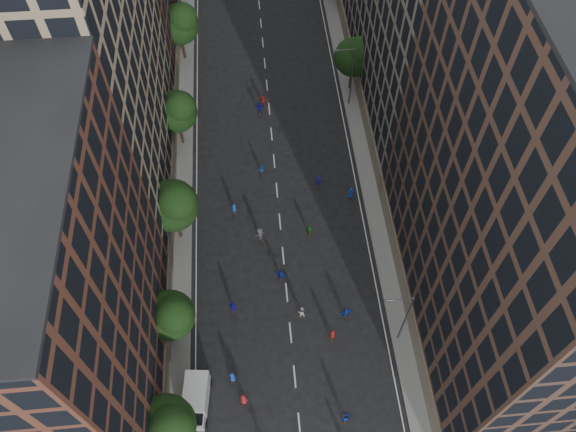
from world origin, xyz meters
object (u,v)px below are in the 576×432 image
object	(u,v)px
streetlamp_near	(404,317)
cargo_van	(196,399)
skater_0	(232,377)
skater_2	(345,417)
streetlamp_far	(350,74)

from	to	relation	value
streetlamp_near	cargo_van	distance (m)	20.58
skater_0	skater_2	size ratio (longest dim) A/B	0.87
cargo_van	skater_2	size ratio (longest dim) A/B	2.88
skater_0	skater_2	xyz separation A→B (m)	(10.10, -4.59, 0.12)
cargo_van	streetlamp_near	bearing A→B (deg)	20.41
cargo_van	skater_0	xyz separation A→B (m)	(3.37, 1.99, -0.60)
skater_2	streetlamp_far	bearing A→B (deg)	-99.39
streetlamp_far	skater_2	size ratio (longest dim) A/B	5.11
skater_2	skater_0	bearing A→B (deg)	-25.12
streetlamp_near	cargo_van	xyz separation A→B (m)	(-19.65, -4.77, -3.80)
skater_0	skater_2	bearing A→B (deg)	174.05
streetlamp_far	cargo_van	distance (m)	42.75
streetlamp_near	skater_2	bearing A→B (deg)	-129.97
streetlamp_far	cargo_van	world-z (taller)	streetlamp_far
cargo_van	skater_0	world-z (taller)	cargo_van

